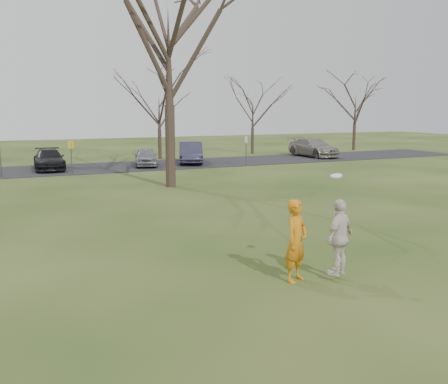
# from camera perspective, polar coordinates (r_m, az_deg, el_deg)

# --- Properties ---
(ground) EXTENTS (120.00, 120.00, 0.00)m
(ground) POSITION_cam_1_polar(r_m,az_deg,el_deg) (12.45, 7.82, -9.59)
(ground) COLOR #1E380F
(ground) RESTS_ON ground
(parking_strip) EXTENTS (62.00, 6.50, 0.04)m
(parking_strip) POSITION_cam_1_polar(r_m,az_deg,el_deg) (35.70, -14.24, 2.65)
(parking_strip) COLOR black
(parking_strip) RESTS_ON ground
(player_defender) EXTENTS (0.85, 0.75, 1.95)m
(player_defender) POSITION_cam_1_polar(r_m,az_deg,el_deg) (11.99, 8.14, -5.45)
(player_defender) COLOR #C37110
(player_defender) RESTS_ON ground
(car_3) EXTENTS (2.14, 4.74, 1.35)m
(car_3) POSITION_cam_1_polar(r_m,az_deg,el_deg) (35.39, -19.12, 3.50)
(car_3) COLOR black
(car_3) RESTS_ON parking_strip
(car_4) EXTENTS (2.46, 4.08, 1.30)m
(car_4) POSITION_cam_1_polar(r_m,az_deg,el_deg) (36.02, -8.80, 3.96)
(car_4) COLOR gray
(car_4) RESTS_ON parking_strip
(car_5) EXTENTS (3.20, 5.05, 1.57)m
(car_5) POSITION_cam_1_polar(r_m,az_deg,el_deg) (37.54, -3.77, 4.47)
(car_5) COLOR #302F46
(car_5) RESTS_ON parking_strip
(car_7) EXTENTS (2.40, 5.33, 1.52)m
(car_7) POSITION_cam_1_polar(r_m,az_deg,el_deg) (43.22, 10.06, 4.96)
(car_7) COLOR gray
(car_7) RESTS_ON parking_strip
(catching_play) EXTENTS (1.16, 0.86, 2.39)m
(catching_play) POSITION_cam_1_polar(r_m,az_deg,el_deg) (12.22, 12.88, -4.97)
(catching_play) COLOR silver
(catching_play) RESTS_ON ground
(sign_yellow) EXTENTS (0.35, 0.35, 2.08)m
(sign_yellow) POSITION_cam_1_polar(r_m,az_deg,el_deg) (32.30, -16.85, 4.41)
(sign_yellow) COLOR #47474C
(sign_yellow) RESTS_ON ground
(sign_white) EXTENTS (0.35, 0.35, 2.08)m
(sign_white) POSITION_cam_1_polar(r_m,az_deg,el_deg) (35.95, 2.51, 5.27)
(sign_white) COLOR #47474C
(sign_white) RESTS_ON ground
(big_tree) EXTENTS (9.00, 9.00, 14.00)m
(big_tree) POSITION_cam_1_polar(r_m,az_deg,el_deg) (26.44, -6.27, 15.79)
(big_tree) COLOR #352821
(big_tree) RESTS_ON ground
(small_tree_row) EXTENTS (55.00, 5.90, 8.50)m
(small_tree_row) POSITION_cam_1_polar(r_m,az_deg,el_deg) (41.38, -9.72, 9.07)
(small_tree_row) COLOR #352821
(small_tree_row) RESTS_ON ground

